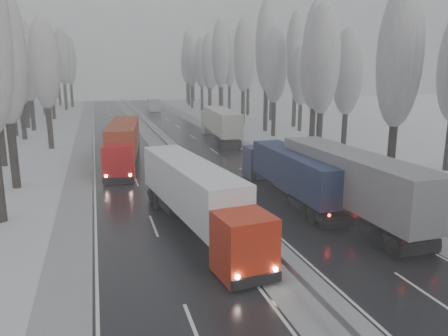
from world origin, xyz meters
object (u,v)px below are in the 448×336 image
truck_grey_tarp (342,178)px  truck_red_red (123,141)px  truck_red_white (195,194)px  truck_blue_box (289,170)px  box_truck_distant (154,105)px  truck_cream_box (220,122)px

truck_grey_tarp → truck_red_red: truck_grey_tarp is taller
truck_grey_tarp → truck_red_white: 10.13m
truck_grey_tarp → truck_blue_box: size_ratio=1.20×
truck_red_white → box_truck_distant: bearing=77.3°
truck_blue_box → truck_red_white: 9.76m
truck_cream_box → truck_grey_tarp: bearing=-87.3°
truck_grey_tarp → truck_red_red: (-13.06, 20.24, -0.10)m
truck_blue_box → truck_cream_box: (2.59, 28.58, 0.34)m
truck_red_white → truck_grey_tarp: bearing=-6.1°
truck_grey_tarp → truck_blue_box: (-1.67, 4.69, -0.43)m
truck_grey_tarp → truck_red_red: bearing=121.6°
truck_blue_box → truck_red_white: size_ratio=0.91×
truck_cream_box → box_truck_distant: 46.90m
truck_cream_box → truck_red_red: (-13.98, -13.03, -0.01)m
truck_red_red → truck_cream_box: bearing=50.4°
truck_red_red → truck_grey_tarp: bearing=-49.7°
truck_cream_box → truck_red_white: (-11.04, -33.44, -0.14)m
truck_grey_tarp → box_truck_distant: size_ratio=2.16×
truck_cream_box → box_truck_distant: (-3.13, 46.79, -1.01)m
truck_grey_tarp → truck_red_white: truck_grey_tarp is taller
truck_grey_tarp → box_truck_distant: bearing=90.4°
truck_red_white → truck_red_red: bearing=91.2°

